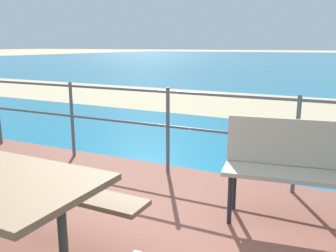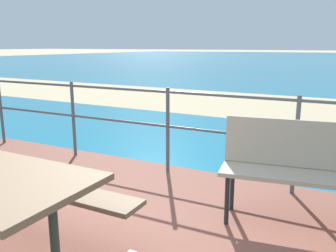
% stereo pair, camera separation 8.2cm
% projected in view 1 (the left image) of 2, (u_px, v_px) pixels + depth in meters
% --- Properties ---
extents(sea_water, '(90.00, 90.00, 0.01)m').
position_uv_depth(sea_water, '(324.00, 61.00, 37.46)').
color(sea_water, teal).
rests_on(sea_water, ground).
extents(beach_strip, '(54.10, 5.78, 0.01)m').
position_uv_depth(beach_strip, '(263.00, 105.00, 9.62)').
color(beach_strip, tan).
rests_on(beach_strip, ground).
extents(park_bench, '(1.52, 0.63, 0.90)m').
position_uv_depth(park_bench, '(313.00, 163.00, 3.04)').
color(park_bench, tan).
rests_on(park_bench, patio_paving).
extents(railing_fence, '(5.94, 0.04, 1.04)m').
position_uv_depth(railing_fence, '(168.00, 119.00, 4.28)').
color(railing_fence, '#4C5156').
rests_on(railing_fence, patio_paving).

